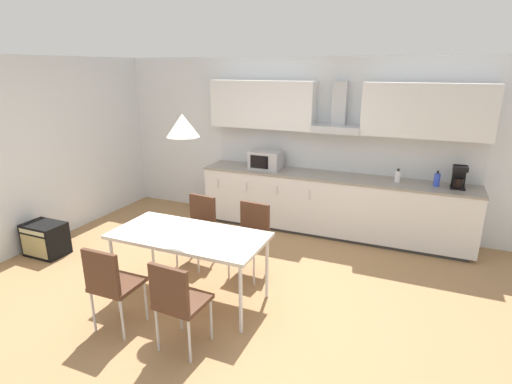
% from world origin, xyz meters
% --- Properties ---
extents(ground_plane, '(8.81, 7.40, 0.02)m').
position_xyz_m(ground_plane, '(0.00, 0.00, -0.01)').
color(ground_plane, '#9E754C').
extents(wall_back, '(7.05, 0.10, 2.56)m').
position_xyz_m(wall_back, '(0.00, 2.52, 1.28)').
color(wall_back, silver).
rests_on(wall_back, ground_plane).
extents(wall_left, '(0.10, 5.92, 2.56)m').
position_xyz_m(wall_left, '(-2.99, 0.00, 1.28)').
color(wall_left, silver).
rests_on(wall_left, ground_plane).
extents(kitchen_counter, '(3.97, 0.64, 0.89)m').
position_xyz_m(kitchen_counter, '(0.73, 2.16, 0.45)').
color(kitchen_counter, '#333333').
rests_on(kitchen_counter, ground_plane).
extents(backsplash_tile, '(3.95, 0.02, 0.57)m').
position_xyz_m(backsplash_tile, '(0.73, 2.46, 1.18)').
color(backsplash_tile, silver).
rests_on(backsplash_tile, kitchen_counter).
extents(upper_wall_cabinets, '(3.95, 0.40, 0.71)m').
position_xyz_m(upper_wall_cabinets, '(0.73, 2.30, 1.85)').
color(upper_wall_cabinets, silver).
extents(microwave, '(0.48, 0.35, 0.28)m').
position_xyz_m(microwave, '(-0.32, 2.16, 1.03)').
color(microwave, '#ADADB2').
rests_on(microwave, kitchen_counter).
extents(coffee_maker, '(0.18, 0.19, 0.30)m').
position_xyz_m(coffee_maker, '(2.38, 2.19, 1.04)').
color(coffee_maker, black).
rests_on(coffee_maker, kitchen_counter).
extents(bottle_blue, '(0.08, 0.08, 0.21)m').
position_xyz_m(bottle_blue, '(2.12, 2.16, 0.98)').
color(bottle_blue, blue).
rests_on(bottle_blue, kitchen_counter).
extents(bottle_white, '(0.08, 0.08, 0.19)m').
position_xyz_m(bottle_white, '(1.63, 2.18, 0.98)').
color(bottle_white, white).
rests_on(bottle_white, kitchen_counter).
extents(dining_table, '(1.62, 0.78, 0.75)m').
position_xyz_m(dining_table, '(-0.24, -0.21, 0.71)').
color(dining_table, silver).
rests_on(dining_table, ground_plane).
extents(chair_near_left, '(0.40, 0.40, 0.87)m').
position_xyz_m(chair_near_left, '(-0.60, -0.99, 0.53)').
color(chair_near_left, '#4C2D1E').
rests_on(chair_near_left, ground_plane).
extents(chair_near_right, '(0.42, 0.42, 0.87)m').
position_xyz_m(chair_near_right, '(0.12, -0.99, 0.53)').
color(chair_near_right, '#4C2D1E').
rests_on(chair_near_right, ground_plane).
extents(chair_far_left, '(0.44, 0.44, 0.87)m').
position_xyz_m(chair_far_left, '(-0.59, 0.56, 0.53)').
color(chair_far_left, '#4C2D1E').
rests_on(chair_far_left, ground_plane).
extents(chair_far_right, '(0.43, 0.43, 0.87)m').
position_xyz_m(chair_far_right, '(0.13, 0.56, 0.53)').
color(chair_far_right, '#4C2D1E').
rests_on(chair_far_right, ground_plane).
extents(guitar_amp, '(0.52, 0.37, 0.44)m').
position_xyz_m(guitar_amp, '(-2.59, -0.07, 0.22)').
color(guitar_amp, black).
rests_on(guitar_amp, ground_plane).
extents(pendant_lamp, '(0.32, 0.32, 0.22)m').
position_xyz_m(pendant_lamp, '(-0.24, -0.21, 1.88)').
color(pendant_lamp, silver).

